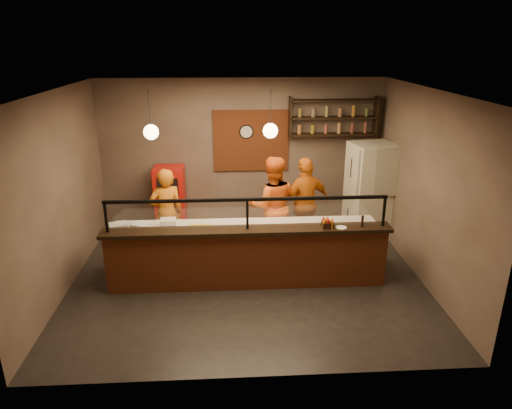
{
  "coord_description": "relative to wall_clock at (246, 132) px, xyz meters",
  "views": [
    {
      "loc": [
        -0.27,
        -7.07,
        3.95
      ],
      "look_at": [
        0.17,
        0.3,
        1.25
      ],
      "focal_mm": 32.0,
      "sensor_mm": 36.0,
      "label": 1
    }
  ],
  "objects": [
    {
      "name": "worktop_cabinet",
      "position": [
        -0.1,
        -2.26,
        -1.68
      ],
      "size": [
        4.6,
        0.75,
        0.85
      ],
      "primitive_type": "cube",
      "color": "gray",
      "rests_on": "floor"
    },
    {
      "name": "floor",
      "position": [
        -0.1,
        -2.46,
        -2.1
      ],
      "size": [
        6.0,
        6.0,
        0.0
      ],
      "primitive_type": "plane",
      "color": "black",
      "rests_on": "ground"
    },
    {
      "name": "prep_tub_b",
      "position": [
        -1.44,
        -2.19,
        -1.13
      ],
      "size": [
        0.28,
        0.23,
        0.13
      ],
      "primitive_type": "cube",
      "rotation": [
        0.0,
        0.0,
        0.08
      ],
      "color": "silver",
      "rests_on": "worktop"
    },
    {
      "name": "prep_tub_a",
      "position": [
        -2.25,
        -2.37,
        -1.13
      ],
      "size": [
        0.34,
        0.31,
        0.14
      ],
      "primitive_type": "cube",
      "rotation": [
        0.0,
        0.0,
        0.33
      ],
      "color": "white",
      "rests_on": "worktop"
    },
    {
      "name": "brick_patch",
      "position": [
        0.1,
        0.01,
        -0.2
      ],
      "size": [
        1.6,
        0.04,
        1.3
      ],
      "primitive_type": "cube",
      "color": "brown",
      "rests_on": "wall_back"
    },
    {
      "name": "condiment_caddy",
      "position": [
        1.2,
        -2.79,
        -0.99
      ],
      "size": [
        0.19,
        0.15,
        0.1
      ],
      "primitive_type": "cube",
      "rotation": [
        0.0,
        0.0,
        0.08
      ],
      "color": "black",
      "rests_on": "counter_ledge"
    },
    {
      "name": "pendant_left",
      "position": [
        -1.6,
        -2.26,
        0.45
      ],
      "size": [
        0.24,
        0.24,
        0.77
      ],
      "color": "black",
      "rests_on": "ceiling"
    },
    {
      "name": "counter_ledge",
      "position": [
        -0.1,
        -2.76,
        -1.07
      ],
      "size": [
        4.7,
        0.37,
        0.06
      ],
      "primitive_type": "cube",
      "color": "black",
      "rests_on": "service_counter"
    },
    {
      "name": "wall_back",
      "position": [
        -0.1,
        0.04,
        -0.5
      ],
      "size": [
        6.0,
        0.0,
        6.0
      ],
      "primitive_type": "plane",
      "rotation": [
        1.57,
        0.0,
        0.0
      ],
      "color": "#766356",
      "rests_on": "floor"
    },
    {
      "name": "pizza_dough",
      "position": [
        0.16,
        -2.25,
        -1.19
      ],
      "size": [
        0.58,
        0.58,
        0.01
      ],
      "primitive_type": "cylinder",
      "rotation": [
        0.0,
        0.0,
        -0.22
      ],
      "color": "beige",
      "rests_on": "worktop"
    },
    {
      "name": "wall_front",
      "position": [
        -0.1,
        -4.96,
        -0.5
      ],
      "size": [
        6.0,
        0.0,
        6.0
      ],
      "primitive_type": "plane",
      "rotation": [
        -1.57,
        0.0,
        0.0
      ],
      "color": "#766356",
      "rests_on": "floor"
    },
    {
      "name": "service_counter",
      "position": [
        -0.1,
        -2.76,
        -1.6
      ],
      "size": [
        4.6,
        0.25,
        1.0
      ],
      "primitive_type": "cube",
      "color": "brown",
      "rests_on": "floor"
    },
    {
      "name": "fridge",
      "position": [
        2.5,
        -0.8,
        -1.11
      ],
      "size": [
        0.95,
        0.91,
        1.99
      ],
      "primitive_type": "cube",
      "rotation": [
        0.0,
        0.0,
        0.18
      ],
      "color": "beige",
      "rests_on": "floor"
    },
    {
      "name": "rolling_pin",
      "position": [
        -0.89,
        -2.29,
        -1.17
      ],
      "size": [
        0.36,
        0.08,
        0.06
      ],
      "primitive_type": "cylinder",
      "rotation": [
        0.0,
        1.57,
        -0.05
      ],
      "color": "gold",
      "rests_on": "worktop"
    },
    {
      "name": "cook_left",
      "position": [
        -1.57,
        -1.46,
        -1.24
      ],
      "size": [
        0.73,
        0.6,
        1.72
      ],
      "primitive_type": "imported",
      "rotation": [
        0.0,
        0.0,
        3.48
      ],
      "color": "orange",
      "rests_on": "floor"
    },
    {
      "name": "cook_mid",
      "position": [
        0.42,
        -1.46,
        -1.14
      ],
      "size": [
        0.97,
        0.78,
        1.92
      ],
      "primitive_type": "imported",
      "rotation": [
        0.0,
        0.0,
        3.2
      ],
      "color": "#E15D15",
      "rests_on": "floor"
    },
    {
      "name": "small_plate",
      "position": [
        1.42,
        -2.82,
        -1.03
      ],
      "size": [
        0.18,
        0.18,
        0.01
      ],
      "primitive_type": "cylinder",
      "rotation": [
        0.0,
        0.0,
        -0.04
      ],
      "color": "silver",
      "rests_on": "counter_ledge"
    },
    {
      "name": "pendant_right",
      "position": [
        0.3,
        -2.26,
        0.45
      ],
      "size": [
        0.24,
        0.24,
        0.77
      ],
      "color": "black",
      "rests_on": "ceiling"
    },
    {
      "name": "red_cooler",
      "position": [
        -1.64,
        -0.31,
        -1.38
      ],
      "size": [
        0.62,
        0.57,
        1.44
      ],
      "primitive_type": "cube",
      "rotation": [
        0.0,
        0.0,
        -0.0
      ],
      "color": "red",
      "rests_on": "floor"
    },
    {
      "name": "worktop",
      "position": [
        -0.1,
        -2.26,
        -1.23
      ],
      "size": [
        4.6,
        0.75,
        0.05
      ],
      "primitive_type": "cube",
      "color": "beige",
      "rests_on": "worktop_cabinet"
    },
    {
      "name": "wall_right",
      "position": [
        2.9,
        -2.46,
        -0.5
      ],
      "size": [
        0.0,
        5.0,
        5.0
      ],
      "primitive_type": "plane",
      "rotation": [
        1.57,
        0.0,
        -1.57
      ],
      "color": "#766356",
      "rests_on": "floor"
    },
    {
      "name": "ceiling",
      "position": [
        -0.1,
        -2.46,
        1.1
      ],
      "size": [
        6.0,
        6.0,
        0.0
      ],
      "primitive_type": "plane",
      "rotation": [
        3.14,
        0.0,
        0.0
      ],
      "color": "#322A27",
      "rests_on": "wall_back"
    },
    {
      "name": "sneeze_guard",
      "position": [
        -0.1,
        -2.76,
        -0.73
      ],
      "size": [
        4.5,
        0.05,
        0.52
      ],
      "color": "white",
      "rests_on": "counter_ledge"
    },
    {
      "name": "prep_tub_c",
      "position": [
        -1.88,
        -2.38,
        -1.13
      ],
      "size": [
        0.35,
        0.32,
        0.14
      ],
      "primitive_type": "cube",
      "rotation": [
        0.0,
        0.0,
        -0.41
      ],
      "color": "white",
      "rests_on": "worktop"
    },
    {
      "name": "wall_shelving",
      "position": [
        1.8,
        -0.14,
        0.3
      ],
      "size": [
        1.84,
        0.28,
        0.85
      ],
      "color": "black",
      "rests_on": "wall_back"
    },
    {
      "name": "wall_left",
      "position": [
        -3.1,
        -2.46,
        -0.5
      ],
      "size": [
        0.0,
        5.0,
        5.0
      ],
      "primitive_type": "plane",
      "rotation": [
        1.57,
        0.0,
        1.57
      ],
      "color": "#766356",
      "rests_on": "floor"
    },
    {
      "name": "cook_right",
      "position": [
        1.09,
        -1.25,
        -1.18
      ],
      "size": [
        1.16,
        0.83,
        1.83
      ],
      "primitive_type": "imported",
      "rotation": [
        0.0,
        0.0,
        3.54
      ],
      "color": "orange",
      "rests_on": "floor"
    },
    {
      "name": "pepper_mill",
      "position": [
        1.77,
        -2.79,
        -0.94
      ],
      "size": [
        0.05,
        0.05,
        0.19
      ],
      "primitive_type": "cylinder",
      "rotation": [
        0.0,
        0.0,
        0.29
      ],
      "color": "black",
      "rests_on": "counter_ledge"
    },
    {
      "name": "wall_clock",
      "position": [
        0.0,
        0.0,
        0.0
      ],
      "size": [
        0.3,
        0.04,
        0.3
      ],
      "primitive_type": "cylinder",
      "rotation": [
        1.57,
        0.0,
        0.0
      ],
      "color": "black",
      "rests_on": "wall_back"
    }
  ]
}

